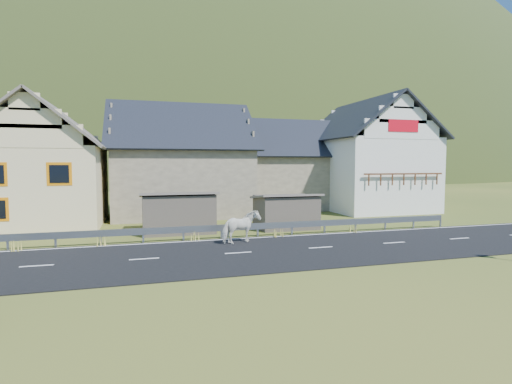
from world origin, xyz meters
name	(u,v)px	position (x,y,z in m)	size (l,w,h in m)	color
ground	(238,254)	(0.00, 0.00, 0.00)	(160.00, 160.00, 0.00)	#39491A
road	(238,253)	(0.00, 0.00, 0.02)	(60.00, 7.00, 0.04)	black
lane_markings	(238,253)	(0.00, 0.00, 0.04)	(60.00, 6.60, 0.01)	silver
guardrail	(222,228)	(0.00, 3.68, 0.56)	(28.10, 0.09, 0.75)	#93969B
shed_left	(178,213)	(-2.00, 6.50, 1.10)	(4.30, 3.30, 2.40)	brown
shed_right	(286,212)	(4.50, 6.00, 1.00)	(3.80, 2.90, 2.20)	brown
house_cream	(45,158)	(-10.00, 12.00, 4.36)	(7.80, 9.80, 8.30)	beige
house_stone_a	(180,155)	(-1.00, 15.00, 4.63)	(10.80, 9.80, 8.90)	gray
house_stone_b	(290,161)	(9.00, 17.00, 4.24)	(9.80, 8.80, 8.10)	gray
house_white	(366,151)	(15.00, 14.00, 5.06)	(8.80, 10.80, 9.70)	silver
mountain	(160,213)	(5.00, 180.00, -20.00)	(440.00, 280.00, 260.00)	#293514
horse	(241,227)	(0.66, 2.08, 0.85)	(1.91, 0.87, 1.62)	white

